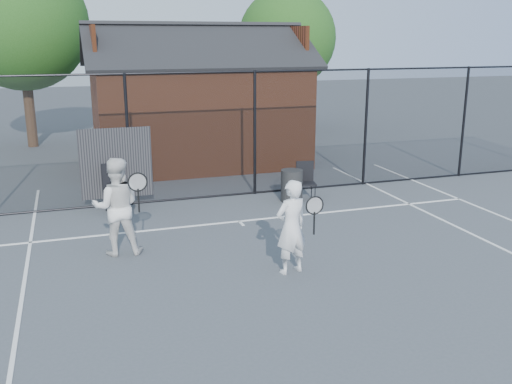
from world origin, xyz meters
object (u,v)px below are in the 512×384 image
object	(u,v)px
player_front	(291,227)
player_back	(117,206)
waste_bin	(292,186)
chair_left	(117,189)
chair_right	(306,182)
clubhouse	(198,111)

from	to	relation	value
player_front	player_back	distance (m)	3.14
player_front	player_back	world-z (taller)	player_back
waste_bin	chair_left	bearing A→B (deg)	174.44
chair_left	waste_bin	world-z (taller)	chair_left
player_back	chair_right	size ratio (longest dim) A/B	1.98
player_front	clubhouse	bearing A→B (deg)	87.02
clubhouse	player_front	size ratio (longest dim) A/B	4.16
chair_right	player_back	bearing A→B (deg)	-144.45
clubhouse	chair_left	xyz separation A→B (m)	(-2.85, -4.51, -1.08)
clubhouse	waste_bin	distance (m)	5.17
clubhouse	player_back	world-z (taller)	clubhouse
waste_bin	player_back	bearing A→B (deg)	-152.48
player_back	chair_left	world-z (taller)	player_back
chair_left	chair_right	bearing A→B (deg)	-17.17
clubhouse	chair_right	bearing A→B (deg)	-73.12
clubhouse	chair_left	bearing A→B (deg)	-122.29
player_front	chair_left	xyz separation A→B (m)	(-2.39, 4.31, -0.26)
clubhouse	chair_left	world-z (taller)	clubhouse
clubhouse	player_front	distance (m)	8.88
player_front	waste_bin	distance (m)	4.25
waste_bin	chair_right	bearing A→B (deg)	0.00
clubhouse	player_back	bearing A→B (deg)	-113.38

